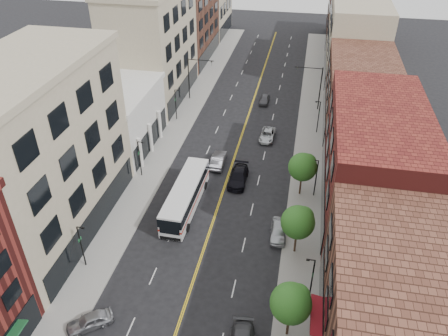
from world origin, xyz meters
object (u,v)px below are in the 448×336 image
Objects in this scene: city_bus at (186,195)px; car_lane_c at (265,100)px; car_lane_b at (267,135)px; car_lane_behind at (218,160)px; car_lane_a at (238,177)px; car_angle_a at (90,321)px; car_parked_far at (278,231)px.

car_lane_c is (5.64, 29.96, -1.16)m from city_bus.
car_lane_c is at bearing 101.23° from car_lane_b.
car_lane_a is (3.30, -3.38, -0.00)m from car_lane_behind.
car_lane_a is 23.74m from car_lane_c.
car_angle_a is 20.77m from car_parked_far.
car_lane_behind reaches higher than car_lane_c.
car_lane_behind is (5.60, 27.03, 0.10)m from car_angle_a.
car_lane_b is (7.52, 17.85, -1.16)m from city_bus.
car_lane_b is at bearing 68.04° from city_bus.
car_parked_far is (14.80, 14.57, 0.04)m from car_angle_a.
car_lane_behind is at bearing 123.10° from car_parked_far.
car_lane_b is at bearing -126.17° from car_lane_behind.
car_lane_behind is at bearing -99.37° from car_lane_c.
car_parked_far reaches higher than car_lane_b.
car_angle_a is 25.27m from car_lane_a.
city_bus is at bearing -129.73° from car_lane_a.
car_angle_a is (-3.75, -17.42, -1.12)m from city_bus.
car_parked_far is at bearing 124.83° from car_lane_behind.
city_bus is at bearing -110.46° from car_lane_b.
car_lane_b is at bearing 124.99° from car_angle_a.
city_bus is 9.84m from car_lane_behind.
car_lane_a is at bearing -99.16° from car_lane_b.
car_angle_a is at bearing -110.80° from car_lane_a.
car_lane_c is (0.50, 23.73, -0.13)m from car_lane_a.
car_lane_b is (5.68, 8.24, -0.14)m from car_lane_behind.
car_angle_a is at bearing 76.68° from car_lane_behind.
car_lane_behind reaches higher than car_angle_a.
city_bus is 2.63× the size of car_lane_b.
city_bus reaches higher than car_lane_c.
car_lane_behind is 4.72m from car_lane_a.
car_lane_a reaches higher than car_parked_far.
car_lane_a is at bearing -90.00° from car_lane_c.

